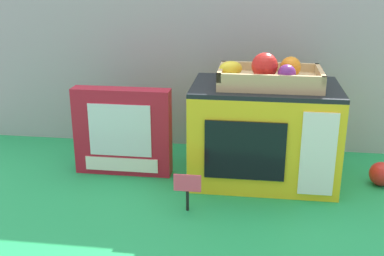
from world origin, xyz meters
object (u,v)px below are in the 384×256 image
at_px(loose_toy_apple, 381,174).
at_px(food_groups_crate, 269,76).
at_px(toy_microwave, 264,133).
at_px(price_sign, 187,187).
at_px(cookie_set_box, 123,132).

bearing_deg(loose_toy_apple, food_groups_crate, -177.82).
relative_size(toy_microwave, loose_toy_apple, 5.95).
bearing_deg(food_groups_crate, price_sign, -132.75).
xyz_separation_m(price_sign, loose_toy_apple, (0.52, 0.22, -0.03)).
bearing_deg(cookie_set_box, price_sign, -43.14).
xyz_separation_m(toy_microwave, loose_toy_apple, (0.34, -0.00, -0.11)).
xyz_separation_m(food_groups_crate, loose_toy_apple, (0.33, 0.01, -0.28)).
bearing_deg(toy_microwave, price_sign, -129.71).
bearing_deg(toy_microwave, loose_toy_apple, -0.46).
height_order(toy_microwave, loose_toy_apple, toy_microwave).
distance_m(toy_microwave, price_sign, 0.30).
height_order(price_sign, loose_toy_apple, price_sign).
distance_m(toy_microwave, cookie_set_box, 0.41).
height_order(food_groups_crate, price_sign, food_groups_crate).
height_order(toy_microwave, food_groups_crate, food_groups_crate).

